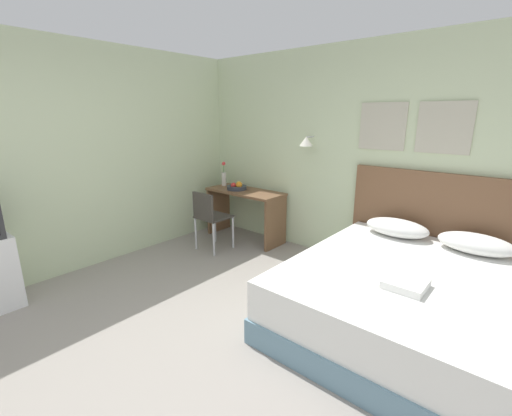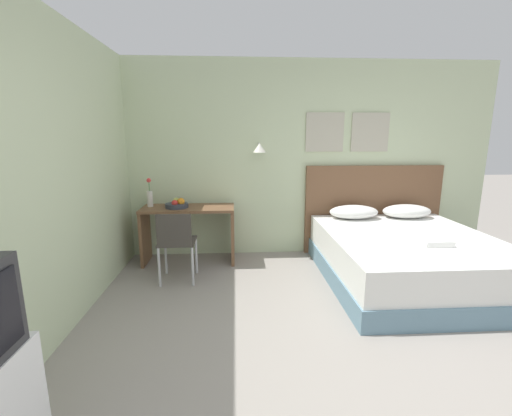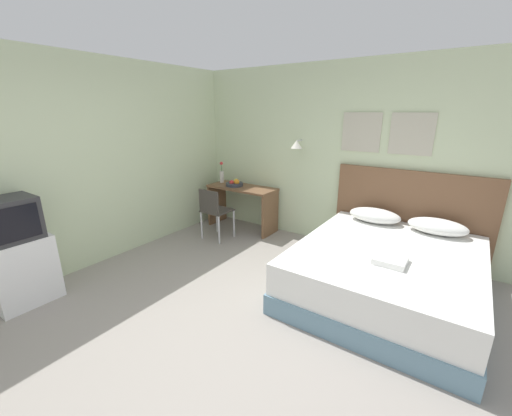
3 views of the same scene
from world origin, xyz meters
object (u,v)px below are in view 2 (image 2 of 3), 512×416
headboard (372,209)px  flower_vase (150,196)px  pillow_right (407,211)px  bed (407,259)px  pillow_left (354,212)px  folded_towel_near_foot (433,241)px  fruit_bowl (177,204)px  desk_chair (176,240)px  desk (189,224)px

headboard → flower_vase: size_ratio=5.21×
pillow_right → bed: bearing=-114.3°
bed → pillow_left: 0.97m
pillow_right → folded_towel_near_foot: bearing=-104.1°
folded_towel_near_foot → fruit_bowl: bearing=158.6°
pillow_left → fruit_bowl: size_ratio=2.23×
desk_chair → flower_vase: size_ratio=2.22×
headboard → desk_chair: 2.79m
headboard → desk_chair: size_ratio=2.35×
pillow_left → pillow_right: same height
bed → desk_chair: size_ratio=2.53×
pillow_right → folded_towel_near_foot: (-0.28, -1.13, -0.06)m
pillow_right → desk_chair: size_ratio=0.79×
headboard → fruit_bowl: size_ratio=6.64×
folded_towel_near_foot → desk_chair: 2.75m
pillow_left → folded_towel_near_foot: (0.45, -1.13, -0.06)m
headboard → fruit_bowl: 2.73m
headboard → pillow_left: 0.45m
pillow_right → flower_vase: bearing=179.1°
headboard → flower_vase: 3.09m
bed → headboard: bearing=90.0°
bed → folded_towel_near_foot: 0.45m
folded_towel_near_foot → desk_chair: bearing=170.5°
headboard → fruit_bowl: bearing=-173.7°
desk → fruit_bowl: (-0.13, -0.03, 0.27)m
headboard → pillow_left: (-0.37, -0.27, 0.03)m
pillow_left → fruit_bowl: (-2.34, -0.03, 0.14)m
pillow_right → flower_vase: flower_vase is taller
bed → pillow_right: (0.37, 0.81, 0.37)m
headboard → pillow_left: size_ratio=2.98×
headboard → pillow_right: bearing=-35.9°
desk_chair → desk: bearing=85.4°
headboard → desk: (-2.57, -0.27, -0.10)m
desk_chair → fruit_bowl: bearing=97.2°
bed → folded_towel_near_foot: bearing=-74.9°
pillow_right → flower_vase: 3.45m
bed → desk: (-2.57, 0.81, 0.24)m
headboard → desk_chair: headboard is taller
pillow_left → desk_chair: bearing=-163.4°
pillow_right → desk_chair: desk_chair is taller
desk → flower_vase: size_ratio=3.19×
bed → fruit_bowl: size_ratio=7.14×
desk → flower_vase: 0.62m
flower_vase → headboard: bearing=4.0°
pillow_right → desk_chair: (-2.99, -0.67, -0.14)m
fruit_bowl → pillow_right: bearing=0.6°
desk_chair → headboard: bearing=19.7°
desk → flower_vase: flower_vase is taller
folded_towel_near_foot → headboard: bearing=93.5°
desk → fruit_bowl: size_ratio=4.06×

